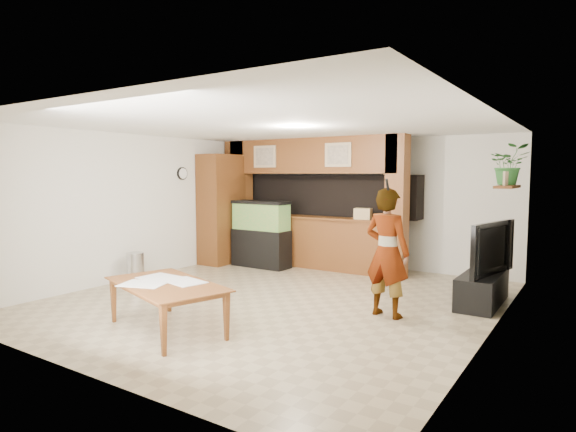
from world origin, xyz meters
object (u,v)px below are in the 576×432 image
Objects in this scene: aquarium at (261,235)px; television at (484,247)px; pantry_cabinet at (221,209)px; person at (387,252)px; dining_table at (164,307)px.

aquarium is 1.03× the size of television.
pantry_cabinet is 5.38m from television.
dining_table is at bearing 54.35° from person.
pantry_cabinet reaches higher than aquarium.
person is at bearing 63.69° from dining_table.
aquarium is at bearing 5.89° from pantry_cabinet.
pantry_cabinet is 1.70× the size of aquarium.
pantry_cabinet is 1.38× the size of dining_table.
television is at bearing -117.31° from person.
aquarium is 3.91m from person.
person reaches higher than television.
aquarium is at bearing -19.82° from person.
aquarium is (0.97, 0.10, -0.49)m from pantry_cabinet.
dining_table is (1.43, -3.91, -0.37)m from aquarium.
person is (3.43, -1.86, 0.20)m from aquarium.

